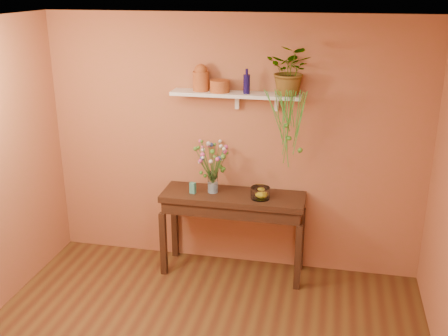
{
  "coord_description": "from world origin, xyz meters",
  "views": [
    {
      "loc": [
        1.02,
        -3.25,
        2.99
      ],
      "look_at": [
        0.0,
        1.55,
        1.25
      ],
      "focal_mm": 42.57,
      "sensor_mm": 36.0,
      "label": 1
    }
  ],
  "objects_px": {
    "blue_bottle": "(247,84)",
    "bouquet": "(212,156)",
    "glass_vase": "(213,184)",
    "sideboard": "(233,206)",
    "glass_bowl": "(260,193)",
    "spider_plant": "(291,70)",
    "terracotta_jug": "(201,78)"
  },
  "relations": [
    {
      "from": "sideboard",
      "to": "glass_vase",
      "type": "relative_size",
      "value": 6.68
    },
    {
      "from": "blue_bottle",
      "to": "bouquet",
      "type": "bearing_deg",
      "value": -164.44
    },
    {
      "from": "spider_plant",
      "to": "glass_vase",
      "type": "relative_size",
      "value": 2.15
    },
    {
      "from": "terracotta_jug",
      "to": "spider_plant",
      "type": "xyz_separation_m",
      "value": [
        0.89,
        -0.02,
        0.11
      ]
    },
    {
      "from": "blue_bottle",
      "to": "glass_bowl",
      "type": "distance_m",
      "value": 1.11
    },
    {
      "from": "sideboard",
      "to": "blue_bottle",
      "type": "bearing_deg",
      "value": 43.15
    },
    {
      "from": "spider_plant",
      "to": "bouquet",
      "type": "distance_m",
      "value": 1.16
    },
    {
      "from": "terracotta_jug",
      "to": "blue_bottle",
      "type": "bearing_deg",
      "value": -4.69
    },
    {
      "from": "blue_bottle",
      "to": "spider_plant",
      "type": "relative_size",
      "value": 0.51
    },
    {
      "from": "terracotta_jug",
      "to": "glass_bowl",
      "type": "xyz_separation_m",
      "value": [
        0.65,
        -0.19,
        -1.11
      ]
    },
    {
      "from": "sideboard",
      "to": "spider_plant",
      "type": "height_order",
      "value": "spider_plant"
    },
    {
      "from": "bouquet",
      "to": "glass_bowl",
      "type": "relative_size",
      "value": 2.42
    },
    {
      "from": "terracotta_jug",
      "to": "bouquet",
      "type": "xyz_separation_m",
      "value": [
        0.14,
        -0.13,
        -0.77
      ]
    },
    {
      "from": "blue_bottle",
      "to": "terracotta_jug",
      "type": "bearing_deg",
      "value": 175.31
    },
    {
      "from": "blue_bottle",
      "to": "bouquet",
      "type": "distance_m",
      "value": 0.82
    },
    {
      "from": "terracotta_jug",
      "to": "blue_bottle",
      "type": "distance_m",
      "value": 0.47
    },
    {
      "from": "glass_vase",
      "to": "sideboard",
      "type": "bearing_deg",
      "value": -3.25
    },
    {
      "from": "blue_bottle",
      "to": "glass_bowl",
      "type": "height_order",
      "value": "blue_bottle"
    },
    {
      "from": "sideboard",
      "to": "spider_plant",
      "type": "distance_m",
      "value": 1.51
    },
    {
      "from": "blue_bottle",
      "to": "spider_plant",
      "type": "height_order",
      "value": "spider_plant"
    },
    {
      "from": "spider_plant",
      "to": "bouquet",
      "type": "relative_size",
      "value": 1.01
    },
    {
      "from": "terracotta_jug",
      "to": "bouquet",
      "type": "bearing_deg",
      "value": -42.45
    },
    {
      "from": "blue_bottle",
      "to": "bouquet",
      "type": "height_order",
      "value": "blue_bottle"
    },
    {
      "from": "spider_plant",
      "to": "sideboard",
      "type": "bearing_deg",
      "value": -166.78
    },
    {
      "from": "blue_bottle",
      "to": "bouquet",
      "type": "xyz_separation_m",
      "value": [
        -0.33,
        -0.09,
        -0.74
      ]
    },
    {
      "from": "terracotta_jug",
      "to": "sideboard",
      "type": "bearing_deg",
      "value": -21.09
    },
    {
      "from": "sideboard",
      "to": "spider_plant",
      "type": "bearing_deg",
      "value": 13.22
    },
    {
      "from": "blue_bottle",
      "to": "glass_bowl",
      "type": "relative_size",
      "value": 1.25
    },
    {
      "from": "sideboard",
      "to": "bouquet",
      "type": "xyz_separation_m",
      "value": [
        -0.22,
        0.01,
        0.53
      ]
    },
    {
      "from": "glass_vase",
      "to": "glass_bowl",
      "type": "relative_size",
      "value": 1.14
    },
    {
      "from": "blue_bottle",
      "to": "spider_plant",
      "type": "distance_m",
      "value": 0.45
    },
    {
      "from": "glass_bowl",
      "to": "sideboard",
      "type": "bearing_deg",
      "value": 170.18
    }
  ]
}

